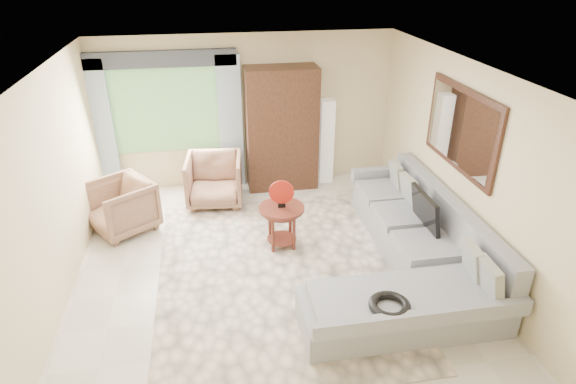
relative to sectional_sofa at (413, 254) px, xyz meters
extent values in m
plane|color=silver|center=(-1.78, 0.18, -0.28)|extent=(6.00, 6.00, 0.00)
cube|color=#F6DEC2|center=(-1.73, 0.29, -0.27)|extent=(3.02, 4.01, 0.02)
cube|color=gray|center=(0.22, 0.68, -0.08)|extent=(0.90, 2.40, 0.40)
cube|color=gray|center=(-0.48, -0.92, -0.08)|extent=(2.30, 0.80, 0.40)
cube|color=gray|center=(0.57, 0.28, 0.37)|extent=(0.20, 3.20, 0.50)
cube|color=gray|center=(0.22, 1.96, 0.23)|extent=(0.90, 0.16, 0.22)
cube|color=gray|center=(-0.48, -1.37, 0.21)|extent=(2.30, 0.10, 0.18)
cube|color=black|center=(0.27, 0.35, 0.44)|extent=(0.14, 0.74, 0.48)
torus|color=black|center=(-0.78, -1.19, 0.26)|extent=(0.43, 0.43, 0.09)
cylinder|color=#4F2115|center=(-1.56, 0.91, 0.33)|extent=(0.63, 0.63, 0.04)
cylinder|color=#4F2115|center=(-1.56, 0.91, 0.00)|extent=(0.42, 0.42, 0.57)
cylinder|color=#A51D10|center=(-1.56, 0.91, 0.58)|extent=(0.34, 0.08, 0.34)
imported|color=#A07857|center=(-3.82, 1.77, 0.11)|extent=(1.18, 1.18, 0.78)
imported|color=#9E6F56|center=(-2.43, 2.41, 0.13)|extent=(0.96, 0.98, 0.82)
imported|color=#999999|center=(-3.75, 2.52, 0.01)|extent=(0.59, 0.53, 0.59)
cube|color=black|center=(-1.23, 2.90, 0.77)|extent=(1.20, 0.55, 2.10)
cube|color=silver|center=(-0.43, 2.96, 0.47)|extent=(0.24, 0.24, 1.50)
cube|color=#669E59|center=(-3.13, 3.15, 1.12)|extent=(1.80, 0.04, 1.40)
cube|color=#9EB7CC|center=(-4.18, 3.06, 0.87)|extent=(0.40, 0.08, 2.30)
cube|color=#9EB7CC|center=(-2.08, 3.06, 0.87)|extent=(0.40, 0.08, 2.30)
cube|color=#1E232D|center=(-3.13, 3.08, 1.97)|extent=(2.40, 0.12, 0.26)
cube|color=black|center=(0.69, 0.53, 1.47)|extent=(0.04, 1.70, 1.05)
cube|color=white|center=(0.66, 0.53, 1.47)|extent=(0.02, 1.54, 0.90)
camera|label=1|loc=(-2.45, -4.79, 3.48)|focal=30.00mm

